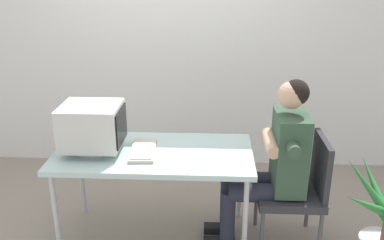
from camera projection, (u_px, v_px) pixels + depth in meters
The scene contains 7 objects.
ground_plane at pixel (157, 235), 3.33m from camera, with size 12.00×12.00×0.00m, color gray.
wall_back at pixel (201, 21), 4.11m from camera, with size 8.00×0.10×3.00m, color silver.
desk at pixel (154, 157), 3.09m from camera, with size 1.45×0.73×0.74m.
crt_monitor at pixel (92, 126), 3.01m from camera, with size 0.43×0.37×0.36m.
keyboard at pixel (143, 150), 3.07m from camera, with size 0.20×0.43×0.03m.
office_chair at pixel (299, 186), 3.09m from camera, with size 0.47×0.47×0.87m.
person_seated at pixel (274, 160), 3.03m from camera, with size 0.72×0.58×1.30m.
Camera 1 is at (0.42, -2.79, 2.02)m, focal length 39.15 mm.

